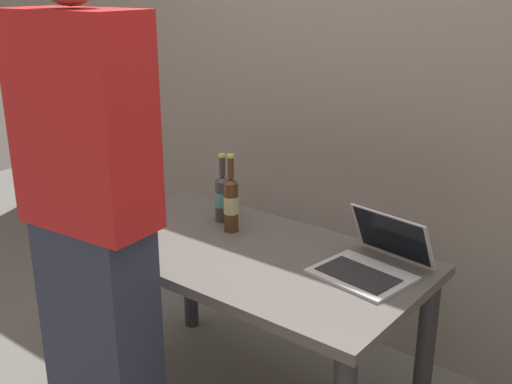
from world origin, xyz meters
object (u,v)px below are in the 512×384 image
object	(u,v)px
beer_bottle_amber	(231,203)
person_figure	(92,230)
beer_bottle_green	(223,197)
laptop	(372,261)

from	to	relation	value
beer_bottle_amber	person_figure	xyz separation A→B (m)	(0.01, -0.71, 0.11)
beer_bottle_green	beer_bottle_amber	size ratio (longest dim) A/B	0.91
laptop	beer_bottle_amber	xyz separation A→B (m)	(-0.65, -0.03, 0.08)
laptop	beer_bottle_amber	distance (m)	0.66
laptop	person_figure	xyz separation A→B (m)	(-0.64, -0.73, 0.19)
laptop	beer_bottle_green	world-z (taller)	beer_bottle_green
laptop	person_figure	bearing A→B (deg)	-131.10
beer_bottle_green	person_figure	xyz separation A→B (m)	(0.12, -0.77, 0.12)
beer_bottle_amber	beer_bottle_green	bearing A→B (deg)	147.84
laptop	beer_bottle_green	bearing A→B (deg)	176.91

